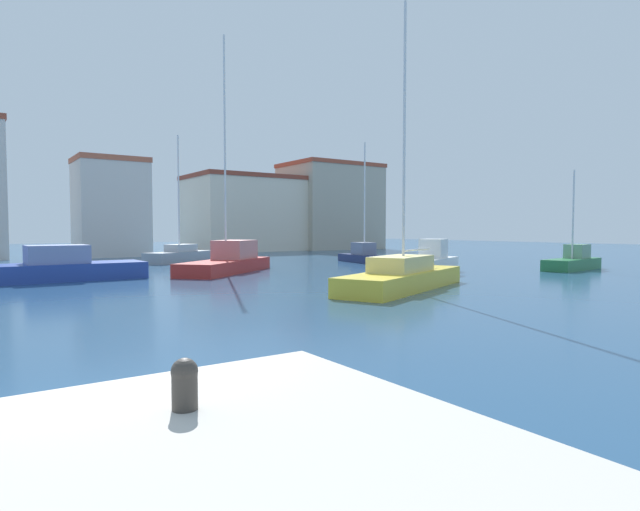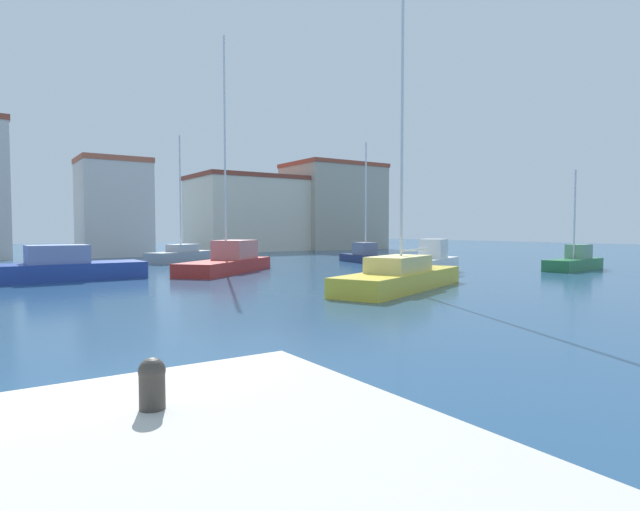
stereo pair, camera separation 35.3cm
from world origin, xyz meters
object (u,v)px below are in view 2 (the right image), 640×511
Objects in this scene: sailboat_red_near_pier at (229,260)px; motorboat_blue_distant_east at (60,268)px; sailboat_green_behind_lamppost at (574,261)px; mooring_bollard at (152,382)px; sailboat_navy_distant_north at (365,255)px; motorboat_white_far_left at (433,262)px; sailboat_grey_far_right at (181,255)px; sailboat_yellow_inner_mooring at (400,276)px.

motorboat_blue_distant_east is (-9.38, 0.08, -0.08)m from sailboat_red_near_pier.
sailboat_green_behind_lamppost reaches higher than motorboat_blue_distant_east.
mooring_bollard is 25.33m from motorboat_blue_distant_east.
mooring_bollard is at bearing -155.56° from sailboat_green_behind_lamppost.
sailboat_navy_distant_north reaches higher than sailboat_green_behind_lamppost.
sailboat_red_near_pier reaches higher than sailboat_navy_distant_north.
motorboat_white_far_left is at bearing 38.83° from mooring_bollard.
sailboat_grey_far_right is 14.85m from motorboat_blue_distant_east.
sailboat_green_behind_lamppost is 16.97m from sailboat_yellow_inner_mooring.
motorboat_white_far_left reaches higher than motorboat_blue_distant_east.
sailboat_grey_far_right reaches higher than motorboat_white_far_left.
motorboat_white_far_left is 0.64× the size of motorboat_blue_distant_east.
sailboat_grey_far_right is 1.90× the size of motorboat_white_far_left.
sailboat_navy_distant_north is at bearing -35.10° from sailboat_grey_far_right.
sailboat_green_behind_lamppost is 10.13m from motorboat_white_far_left.
motorboat_white_far_left is at bearing -64.46° from sailboat_grey_far_right.
mooring_bollard is at bearing -131.78° from sailboat_navy_distant_north.
sailboat_grey_far_right is (12.69, 36.03, -0.67)m from mooring_bollard.
motorboat_blue_distant_east is 0.58× the size of sailboat_yellow_inner_mooring.
motorboat_blue_distant_east is at bearing 157.73° from motorboat_white_far_left.
sailboat_green_behind_lamppost is 30.72m from motorboat_blue_distant_east.
sailboat_navy_distant_north reaches higher than motorboat_blue_distant_east.
sailboat_yellow_inner_mooring is (-10.33, -15.32, 0.02)m from sailboat_navy_distant_north.
sailboat_yellow_inner_mooring reaches higher than mooring_bollard.
motorboat_white_far_left reaches higher than mooring_bollard.
sailboat_yellow_inner_mooring is at bearing -86.01° from sailboat_grey_far_right.
mooring_bollard is at bearing -109.41° from sailboat_grey_far_right.
sailboat_yellow_inner_mooring reaches higher than motorboat_white_far_left.
motorboat_blue_distant_east is at bearing 84.26° from mooring_bollard.
motorboat_white_far_left is (-3.07, -10.22, 0.09)m from sailboat_navy_distant_north.
motorboat_white_far_left is 8.86m from sailboat_yellow_inner_mooring.
sailboat_navy_distant_north reaches higher than mooring_bollard.
sailboat_green_behind_lamppost is at bearing 6.40° from sailboat_yellow_inner_mooring.
sailboat_grey_far_right is 1.55× the size of sailboat_green_behind_lamppost.
sailboat_red_near_pier is 12.40m from motorboat_white_far_left.
sailboat_red_near_pier reaches higher than sailboat_green_behind_lamppost.
sailboat_navy_distant_north is (-6.54, 13.43, 0.03)m from sailboat_green_behind_lamppost.
sailboat_grey_far_right is 1.06× the size of sailboat_navy_distant_north.
sailboat_red_near_pier is at bearing 100.76° from sailboat_yellow_inner_mooring.
sailboat_grey_far_right reaches higher than sailboat_green_behind_lamppost.
motorboat_white_far_left is (21.60, 17.39, -0.57)m from mooring_bollard.
sailboat_red_near_pier is 1.51× the size of sailboat_navy_distant_north.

